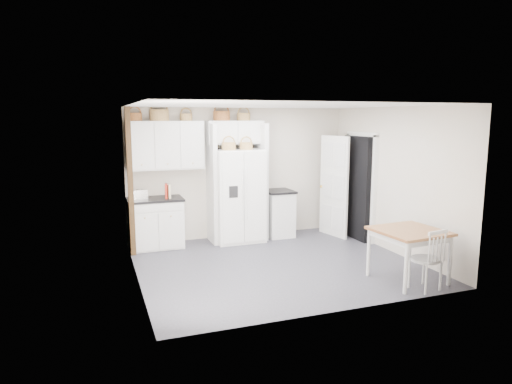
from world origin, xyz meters
name	(u,v)px	position (x,y,z in m)	size (l,w,h in m)	color
floor	(277,264)	(0.00, 0.00, 0.00)	(4.50, 4.50, 0.00)	#2F2E35
ceiling	(278,105)	(0.00, 0.00, 2.60)	(4.50, 4.50, 0.00)	white
wall_back	(240,173)	(0.00, 2.00, 1.30)	(4.50, 4.50, 0.00)	beige
wall_left	(135,195)	(-2.25, 0.00, 1.30)	(4.00, 4.00, 0.00)	beige
wall_right	(394,181)	(2.25, 0.00, 1.30)	(4.00, 4.00, 0.00)	beige
refrigerator	(238,195)	(-0.15, 1.65, 0.90)	(0.93, 0.75, 1.81)	white
base_cab_left	(156,224)	(-1.75, 1.70, 0.45)	(0.97, 0.61, 0.89)	silver
base_cab_right	(278,214)	(0.73, 1.70, 0.45)	(0.52, 0.62, 0.91)	silver
dining_table	(408,255)	(1.55, -1.37, 0.39)	(0.93, 0.93, 0.78)	brown
windsor_chair	(426,259)	(1.54, -1.75, 0.44)	(0.43, 0.39, 0.88)	silver
counter_left	(155,199)	(-1.75, 1.70, 0.92)	(1.01, 0.65, 0.04)	black
counter_right	(279,191)	(0.73, 1.70, 0.93)	(0.56, 0.66, 0.04)	black
toaster	(140,195)	(-2.01, 1.67, 1.02)	(0.26, 0.15, 0.18)	silver
cookbook_red	(166,191)	(-1.55, 1.62, 1.07)	(0.04, 0.18, 0.27)	#B12516
cookbook_cream	(169,191)	(-1.50, 1.62, 1.06)	(0.04, 0.17, 0.25)	beige
basket_upper_a	(135,117)	(-2.04, 1.83, 2.42)	(0.26, 0.26, 0.14)	brown
basket_upper_b	(159,115)	(-1.60, 1.83, 2.45)	(0.35, 0.35, 0.21)	brown
basket_upper_c	(186,117)	(-1.10, 1.83, 2.42)	(0.23, 0.23, 0.13)	brown
basket_bridge_a	(222,116)	(-0.41, 1.83, 2.44)	(0.32, 0.32, 0.18)	brown
basket_bridge_b	(244,117)	(0.03, 1.83, 2.42)	(0.26, 0.26, 0.15)	brown
basket_fridge_a	(229,146)	(-0.36, 1.55, 1.88)	(0.26, 0.26, 0.14)	brown
basket_fridge_b	(246,146)	(-0.01, 1.55, 1.87)	(0.25, 0.25, 0.13)	brown
upper_cabinet	(166,145)	(-1.50, 1.83, 1.90)	(1.40, 0.34, 0.90)	silver
bridge_cabinet	(235,132)	(-0.15, 1.83, 2.12)	(1.12, 0.34, 0.45)	silver
fridge_panel_left	(212,184)	(-0.66, 1.70, 1.15)	(0.08, 0.60, 2.30)	silver
fridge_panel_right	(261,181)	(0.36, 1.70, 1.15)	(0.08, 0.60, 2.30)	silver
trim_post	(130,182)	(-2.20, 1.35, 1.30)	(0.09, 0.09, 2.60)	#3C2510
doorway_void	(358,188)	(2.16, 1.00, 1.02)	(0.18, 0.85, 2.05)	black
door_slab	(334,186)	(1.80, 1.33, 1.02)	(0.80, 0.04, 2.05)	white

